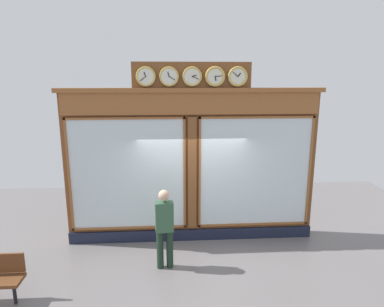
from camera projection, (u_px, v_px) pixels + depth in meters
The scene contains 2 objects.
shop_facade at pixel (192, 165), 7.82m from camera, with size 5.96×0.42×4.19m.
pedestrian at pixel (164, 226), 6.73m from camera, with size 0.38×0.26×1.69m.
Camera 1 is at (0.49, 7.43, 3.86)m, focal length 31.13 mm.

